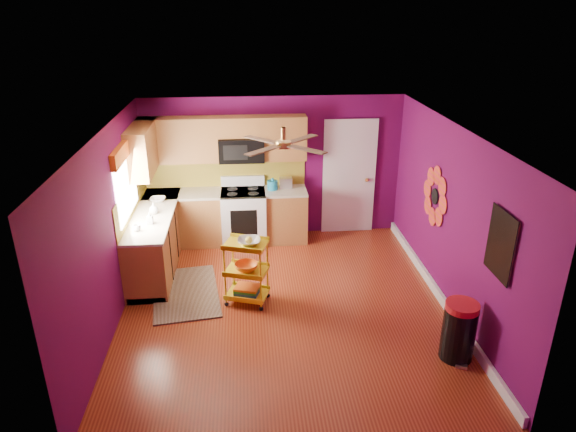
{
  "coord_description": "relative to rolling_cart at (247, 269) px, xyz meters",
  "views": [
    {
      "loc": [
        -0.49,
        -6.15,
        3.97
      ],
      "look_at": [
        0.08,
        0.4,
        1.2
      ],
      "focal_mm": 32.0,
      "sensor_mm": 36.0,
      "label": 1
    }
  ],
  "objects": [
    {
      "name": "ceiling_fan",
      "position": [
        0.52,
        0.05,
        1.76
      ],
      "size": [
        1.01,
        1.01,
        0.26
      ],
      "color": "#BF8C3F",
      "rests_on": "ground"
    },
    {
      "name": "counter_cup",
      "position": [
        -1.55,
        0.51,
        0.46
      ],
      "size": [
        0.12,
        0.12,
        0.09
      ],
      "primitive_type": "imported",
      "color": "white",
      "rests_on": "lower_cabinets"
    },
    {
      "name": "upper_cabinetry",
      "position": [
        -0.72,
        2.02,
        1.27
      ],
      "size": [
        2.8,
        2.3,
        1.26
      ],
      "color": "brown",
      "rests_on": "ground"
    },
    {
      "name": "left_window",
      "position": [
        -1.7,
        0.9,
        1.21
      ],
      "size": [
        0.08,
        1.35,
        1.08
      ],
      "color": "white",
      "rests_on": "ground"
    },
    {
      "name": "panel_door",
      "position": [
        1.87,
        2.31,
        0.5
      ],
      "size": [
        0.95,
        0.11,
        2.15
      ],
      "color": "white",
      "rests_on": "ground"
    },
    {
      "name": "ground",
      "position": [
        0.52,
        -0.15,
        -0.53
      ],
      "size": [
        5.0,
        5.0,
        0.0
      ],
      "primitive_type": "plane",
      "color": "maroon",
      "rests_on": "ground"
    },
    {
      "name": "soap_bottle_a",
      "position": [
        -1.4,
        0.75,
        0.5
      ],
      "size": [
        0.08,
        0.09,
        0.19
      ],
      "primitive_type": "imported",
      "color": "#EA3F72",
      "rests_on": "lower_cabinets"
    },
    {
      "name": "room_envelope",
      "position": [
        0.54,
        -0.15,
        1.1
      ],
      "size": [
        4.54,
        5.04,
        2.52
      ],
      "color": "#5B0A48",
      "rests_on": "ground"
    },
    {
      "name": "toaster",
      "position": [
        0.72,
        2.15,
        0.5
      ],
      "size": [
        0.22,
        0.15,
        0.18
      ],
      "primitive_type": "cube",
      "color": "beige",
      "rests_on": "lower_cabinets"
    },
    {
      "name": "trash_can",
      "position": [
        2.47,
        -1.45,
        -0.16
      ],
      "size": [
        0.51,
        0.51,
        0.75
      ],
      "color": "black",
      "rests_on": "ground"
    },
    {
      "name": "counter_dish",
      "position": [
        -1.42,
        1.67,
        0.44
      ],
      "size": [
        0.25,
        0.25,
        0.06
      ],
      "primitive_type": "imported",
      "color": "white",
      "rests_on": "lower_cabinets"
    },
    {
      "name": "rolling_cart",
      "position": [
        0.0,
        0.0,
        0.0
      ],
      "size": [
        0.67,
        0.57,
        1.03
      ],
      "color": "gold",
      "rests_on": "ground"
    },
    {
      "name": "shag_rug",
      "position": [
        -0.91,
        0.3,
        -0.52
      ],
      "size": [
        1.12,
        1.61,
        0.02
      ],
      "primitive_type": "cube",
      "rotation": [
        0.0,
        0.0,
        0.14
      ],
      "color": "black",
      "rests_on": "ground"
    },
    {
      "name": "teal_kettle",
      "position": [
        0.48,
        2.08,
        0.5
      ],
      "size": [
        0.18,
        0.18,
        0.21
      ],
      "color": "#1578A0",
      "rests_on": "lower_cabinets"
    },
    {
      "name": "lower_cabinets",
      "position": [
        -0.83,
        1.66,
        -0.09
      ],
      "size": [
        2.81,
        2.31,
        0.94
      ],
      "color": "brown",
      "rests_on": "ground"
    },
    {
      "name": "electric_range",
      "position": [
        -0.03,
        2.02,
        -0.05
      ],
      "size": [
        0.76,
        0.66,
        1.13
      ],
      "color": "white",
      "rests_on": "ground"
    },
    {
      "name": "soap_bottle_b",
      "position": [
        -1.4,
        1.14,
        0.5
      ],
      "size": [
        0.14,
        0.14,
        0.18
      ],
      "primitive_type": "imported",
      "color": "white",
      "rests_on": "lower_cabinets"
    },
    {
      "name": "right_wall_art",
      "position": [
        2.75,
        -0.49,
        0.91
      ],
      "size": [
        0.04,
        2.74,
        1.04
      ],
      "color": "black",
      "rests_on": "ground"
    }
  ]
}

